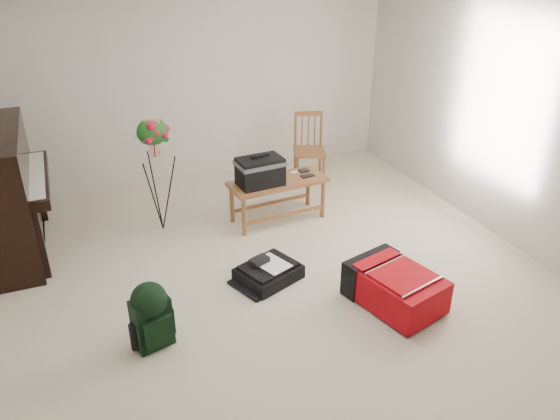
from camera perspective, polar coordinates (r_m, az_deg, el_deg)
name	(u,v)px	position (r m, az deg, el deg)	size (l,w,h in m)	color
floor	(279,289)	(4.94, -0.13, -8.27)	(5.00, 5.50, 0.01)	beige
wall_back	(193,80)	(6.84, -9.03, 13.26)	(5.00, 0.04, 2.50)	beige
wall_right	(524,122)	(5.70, 24.12, 8.38)	(0.04, 5.50, 2.50)	beige
piano	(4,197)	(5.83, -26.91, 1.22)	(0.71, 1.50, 1.25)	black
bench	(265,174)	(5.76, -1.55, 3.76)	(1.08, 0.50, 0.81)	#9C5A33
dining_chair	(308,149)	(6.86, 2.98, 6.36)	(0.47, 0.47, 0.87)	#9C5A33
red_suitcase	(392,284)	(4.80, 11.58, -7.54)	(0.70, 0.89, 0.33)	red
black_duffel	(268,272)	(5.02, -1.22, -6.47)	(0.65, 0.59, 0.22)	black
green_backpack	(151,313)	(4.28, -13.36, -10.40)	(0.32, 0.29, 0.56)	black
flower_stand	(157,176)	(5.74, -12.70, 3.50)	(0.50, 0.50, 1.27)	black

